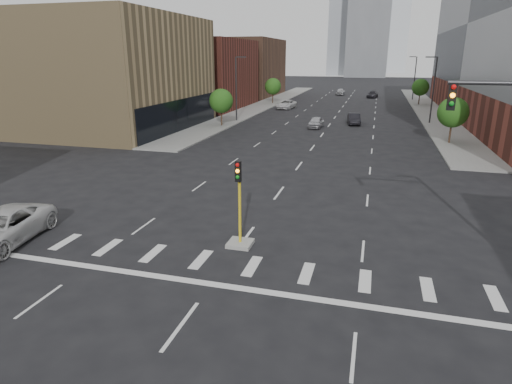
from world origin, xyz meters
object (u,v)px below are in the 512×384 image
at_px(car_mid_right, 354,119).
at_px(parked_minivan, 1,228).
at_px(car_deep_right, 373,95).
at_px(car_near_left, 316,122).
at_px(car_distant, 340,92).
at_px(car_far_left, 286,104).
at_px(median_traffic_signal, 240,228).

height_order(car_mid_right, parked_minivan, parked_minivan).
relative_size(car_mid_right, car_deep_right, 0.92).
bearing_deg(car_near_left, car_distant, 94.21).
xyz_separation_m(car_deep_right, car_distant, (-7.75, 5.84, 0.07)).
bearing_deg(car_near_left, car_far_left, 114.99).
relative_size(car_mid_right, car_far_left, 0.82).
distance_m(car_mid_right, car_deep_right, 42.17).
height_order(car_mid_right, car_far_left, car_far_left).
bearing_deg(parked_minivan, car_far_left, 79.52).
distance_m(median_traffic_signal, car_distant, 90.59).
xyz_separation_m(car_far_left, car_deep_right, (14.72, 26.27, -0.06)).
xyz_separation_m(car_deep_right, parked_minivan, (-16.76, -87.68, 0.13)).
height_order(median_traffic_signal, car_near_left, median_traffic_signal).
bearing_deg(car_distant, car_mid_right, -80.15).
height_order(car_near_left, car_far_left, car_far_left).
bearing_deg(car_mid_right, parked_minivan, -115.36).
relative_size(car_far_left, parked_minivan, 0.91).
bearing_deg(median_traffic_signal, car_distant, 91.70).
bearing_deg(parked_minivan, car_near_left, 67.54).
distance_m(car_mid_right, parked_minivan, 47.93).
bearing_deg(car_distant, parked_minivan, -92.68).
height_order(car_distant, parked_minivan, parked_minivan).
relative_size(car_mid_right, parked_minivan, 0.74).
distance_m(car_near_left, car_deep_right, 46.85).
xyz_separation_m(car_far_left, parked_minivan, (-2.04, -61.40, 0.08)).
height_order(car_mid_right, car_distant, car_distant).
bearing_deg(parked_minivan, car_distant, 75.92).
distance_m(median_traffic_signal, car_far_left, 59.23).
height_order(median_traffic_signal, car_mid_right, median_traffic_signal).
distance_m(car_near_left, car_mid_right, 6.36).
distance_m(median_traffic_signal, parked_minivan, 12.07).
bearing_deg(car_distant, median_traffic_signal, -85.48).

